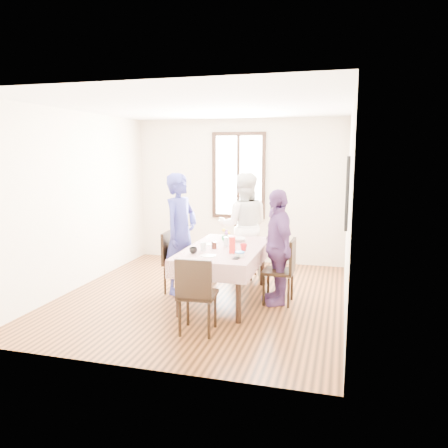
{
  "coord_description": "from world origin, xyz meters",
  "views": [
    {
      "loc": [
        1.93,
        -5.89,
        2.07
      ],
      "look_at": [
        0.35,
        -0.1,
        1.1
      ],
      "focal_mm": 35.27,
      "sensor_mm": 36.0,
      "label": 1
    }
  ],
  "objects_px": {
    "chair_far": "(244,250)",
    "person_right": "(277,247)",
    "dining_table": "(225,274)",
    "chair_right": "(278,271)",
    "person_left": "(180,234)",
    "chair_left": "(179,262)",
    "chair_near": "(198,294)",
    "person_far": "(244,226)"
  },
  "relations": [
    {
      "from": "chair_far",
      "to": "person_far",
      "type": "bearing_deg",
      "value": 90.6
    },
    {
      "from": "person_left",
      "to": "person_right",
      "type": "bearing_deg",
      "value": -79.28
    },
    {
      "from": "dining_table",
      "to": "chair_far",
      "type": "xyz_separation_m",
      "value": [
        0.0,
        1.2,
        0.08
      ]
    },
    {
      "from": "chair_right",
      "to": "person_right",
      "type": "xyz_separation_m",
      "value": [
        -0.02,
        0.0,
        0.34
      ]
    },
    {
      "from": "person_left",
      "to": "person_right",
      "type": "relative_size",
      "value": 1.12
    },
    {
      "from": "person_right",
      "to": "chair_left",
      "type": "bearing_deg",
      "value": -118.86
    },
    {
      "from": "chair_far",
      "to": "chair_near",
      "type": "height_order",
      "value": "same"
    },
    {
      "from": "chair_right",
      "to": "chair_far",
      "type": "distance_m",
      "value": 1.37
    },
    {
      "from": "dining_table",
      "to": "person_left",
      "type": "bearing_deg",
      "value": 167.37
    },
    {
      "from": "person_far",
      "to": "person_right",
      "type": "bearing_deg",
      "value": 111.05
    },
    {
      "from": "chair_right",
      "to": "person_left",
      "type": "xyz_separation_m",
      "value": [
        -1.49,
        0.11,
        0.44
      ]
    },
    {
      "from": "chair_left",
      "to": "chair_far",
      "type": "relative_size",
      "value": 1.0
    },
    {
      "from": "dining_table",
      "to": "chair_near",
      "type": "relative_size",
      "value": 1.92
    },
    {
      "from": "dining_table",
      "to": "person_right",
      "type": "relative_size",
      "value": 1.1
    },
    {
      "from": "chair_far",
      "to": "person_far",
      "type": "distance_m",
      "value": 0.42
    },
    {
      "from": "chair_far",
      "to": "person_right",
      "type": "bearing_deg",
      "value": 123.13
    },
    {
      "from": "dining_table",
      "to": "chair_right",
      "type": "relative_size",
      "value": 1.92
    },
    {
      "from": "person_left",
      "to": "person_right",
      "type": "height_order",
      "value": "person_left"
    },
    {
      "from": "person_left",
      "to": "chair_left",
      "type": "bearing_deg",
      "value": 104.99
    },
    {
      "from": "chair_far",
      "to": "chair_right",
      "type": "bearing_deg",
      "value": 123.83
    },
    {
      "from": "person_right",
      "to": "person_far",
      "type": "bearing_deg",
      "value": -171.62
    },
    {
      "from": "chair_left",
      "to": "chair_far",
      "type": "xyz_separation_m",
      "value": [
        0.75,
        1.04,
        0.0
      ]
    },
    {
      "from": "person_right",
      "to": "chair_near",
      "type": "bearing_deg",
      "value": -54.85
    },
    {
      "from": "chair_near",
      "to": "person_left",
      "type": "height_order",
      "value": "person_left"
    },
    {
      "from": "dining_table",
      "to": "person_right",
      "type": "height_order",
      "value": "person_right"
    },
    {
      "from": "person_left",
      "to": "person_right",
      "type": "distance_m",
      "value": 1.47
    },
    {
      "from": "chair_right",
      "to": "chair_far",
      "type": "relative_size",
      "value": 1.0
    },
    {
      "from": "dining_table",
      "to": "person_far",
      "type": "relative_size",
      "value": 1.0
    },
    {
      "from": "chair_left",
      "to": "person_far",
      "type": "bearing_deg",
      "value": 140.84
    },
    {
      "from": "chair_right",
      "to": "person_left",
      "type": "relative_size",
      "value": 0.51
    },
    {
      "from": "person_left",
      "to": "chair_right",
      "type": "bearing_deg",
      "value": -79.22
    },
    {
      "from": "chair_far",
      "to": "person_left",
      "type": "bearing_deg",
      "value": 55.42
    },
    {
      "from": "chair_left",
      "to": "chair_right",
      "type": "xyz_separation_m",
      "value": [
        1.51,
        -0.11,
        0.0
      ]
    },
    {
      "from": "person_left",
      "to": "person_far",
      "type": "height_order",
      "value": "person_left"
    },
    {
      "from": "person_right",
      "to": "chair_right",
      "type": "bearing_deg",
      "value": 65.36
    },
    {
      "from": "chair_right",
      "to": "person_left",
      "type": "height_order",
      "value": "person_left"
    },
    {
      "from": "person_right",
      "to": "dining_table",
      "type": "bearing_deg",
      "value": -110.37
    },
    {
      "from": "chair_near",
      "to": "person_left",
      "type": "relative_size",
      "value": 0.51
    },
    {
      "from": "chair_near",
      "to": "person_far",
      "type": "distance_m",
      "value": 2.42
    },
    {
      "from": "dining_table",
      "to": "chair_right",
      "type": "height_order",
      "value": "chair_right"
    },
    {
      "from": "dining_table",
      "to": "person_left",
      "type": "height_order",
      "value": "person_left"
    },
    {
      "from": "chair_right",
      "to": "chair_near",
      "type": "bearing_deg",
      "value": 150.14
    }
  ]
}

